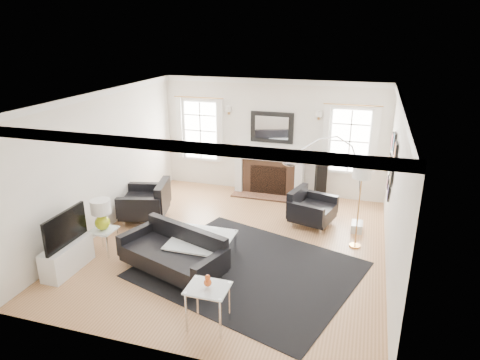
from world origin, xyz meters
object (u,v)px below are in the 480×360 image
(coffee_table, at_px, (201,240))
(fireplace, at_px, (269,173))
(armchair_left, at_px, (148,203))
(arc_floor_lamp, at_px, (327,183))
(sofa, at_px, (175,254))
(armchair_right, at_px, (310,209))
(gourd_lamp, at_px, (101,213))

(coffee_table, bearing_deg, fireplace, 84.12)
(armchair_left, distance_m, arc_floor_lamp, 3.79)
(sofa, distance_m, armchair_left, 2.25)
(armchair_left, bearing_deg, sofa, -50.06)
(sofa, height_order, armchair_left, armchair_left)
(armchair_right, bearing_deg, fireplace, 129.95)
(sofa, relative_size, armchair_left, 1.62)
(coffee_table, xyz_separation_m, arc_floor_lamp, (1.95, 1.55, 0.73))
(fireplace, xyz_separation_m, sofa, (-0.69, -3.97, -0.21))
(sofa, relative_size, armchair_right, 1.86)
(coffee_table, xyz_separation_m, gourd_lamp, (-1.83, -0.20, 0.37))
(fireplace, distance_m, sofa, 4.04)
(armchair_right, bearing_deg, armchair_left, -166.71)
(fireplace, bearing_deg, sofa, -99.83)
(fireplace, bearing_deg, armchair_right, -50.05)
(sofa, xyz_separation_m, armchair_left, (-1.44, 1.72, 0.07))
(sofa, xyz_separation_m, armchair_right, (1.91, 2.51, 0.01))
(armchair_left, relative_size, arc_floor_lamp, 0.58)
(sofa, height_order, coffee_table, sofa)
(sofa, xyz_separation_m, gourd_lamp, (-1.51, 0.20, 0.47))
(armchair_left, xyz_separation_m, armchair_right, (3.35, 0.79, -0.05))
(fireplace, bearing_deg, armchair_left, -133.42)
(sofa, height_order, arc_floor_lamp, arc_floor_lamp)
(coffee_table, bearing_deg, armchair_right, 53.09)
(armchair_left, distance_m, armchair_right, 3.45)
(armchair_right, height_order, gourd_lamp, gourd_lamp)
(fireplace, relative_size, coffee_table, 1.65)
(armchair_left, bearing_deg, fireplace, 46.58)
(coffee_table, bearing_deg, sofa, -128.93)
(sofa, distance_m, armchair_right, 3.16)
(armchair_left, bearing_deg, armchair_right, 13.29)
(arc_floor_lamp, bearing_deg, fireplace, 127.82)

